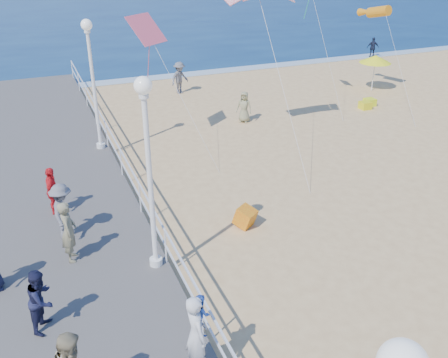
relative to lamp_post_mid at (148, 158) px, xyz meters
name	(u,v)px	position (x,y,z in m)	size (l,w,h in m)	color
ground	(320,237)	(5.35, 0.00, -3.66)	(160.00, 160.00, 0.00)	#E8BD79
ocean	(72,0)	(5.35, 65.00, -3.65)	(160.00, 90.00, 0.05)	#0D2B4F
surf_line	(154,78)	(5.35, 20.50, -3.63)	(160.00, 1.20, 0.04)	silver
boardwalk	(78,289)	(-2.15, 0.00, -3.46)	(5.00, 44.00, 0.40)	#625E59
railing	(165,236)	(0.30, 0.00, -2.41)	(0.05, 42.00, 0.55)	white
lamp_post_mid	(148,158)	(0.00, 0.00, 0.00)	(0.44, 0.44, 5.32)	white
lamp_post_far	(92,72)	(0.00, 9.00, 0.00)	(0.44, 0.44, 5.32)	white
woman_holding_toddler	(196,334)	(-0.15, -3.90, -2.32)	(0.69, 0.45, 1.89)	silver
toddler_held	(200,313)	(0.00, -3.75, -1.94)	(0.46, 0.35, 0.94)	blue
spectator_2	(63,211)	(-2.15, 2.40, -2.38)	(1.14, 0.66, 1.76)	slate
spectator_3	(52,191)	(-2.32, 4.02, -2.46)	(0.94, 0.39, 1.61)	red
spectator_6	(69,231)	(-2.12, 1.15, -2.35)	(0.66, 0.44, 1.82)	#817B59
spectator_7	(41,300)	(-3.02, -1.39, -2.46)	(0.77, 0.60, 1.59)	#181A36
beach_walker_a	(180,78)	(5.94, 16.60, -2.72)	(1.21, 0.70, 1.88)	slate
beach_walker_b	(373,48)	(22.35, 20.01, -2.90)	(0.89, 0.37, 1.52)	#181F36
beach_walker_c	(244,107)	(7.46, 10.66, -2.88)	(0.77, 0.50, 1.57)	gray
box_kite	(245,219)	(3.38, 1.46, -3.36)	(0.55, 0.55, 0.60)	#DA470C
beach_umbrella	(376,59)	(16.91, 12.79, -1.75)	(1.90, 1.90, 2.14)	white
beach_chair_left	(365,105)	(14.41, 10.04, -3.46)	(0.55, 0.55, 0.40)	yellow
beach_chair_right	(370,102)	(14.98, 10.40, -3.46)	(0.55, 0.55, 0.40)	#E8F91A
kite_windsock	(379,12)	(16.25, 12.25, 1.04)	(0.56, 0.56, 2.29)	orange
kite_diamond_pink	(146,29)	(2.42, 9.43, 1.45)	(1.46, 1.46, 0.02)	#DD5167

